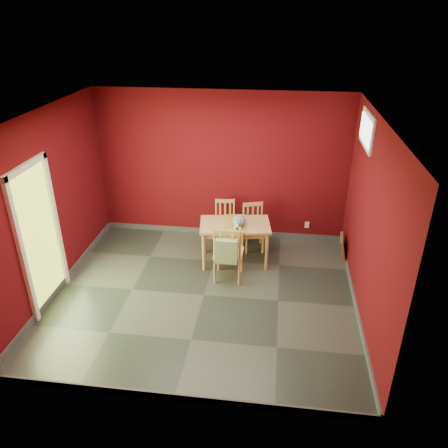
# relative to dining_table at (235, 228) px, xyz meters

# --- Properties ---
(ground) EXTENTS (4.50, 4.50, 0.00)m
(ground) POSITION_rel_dining_table_xyz_m (-0.36, -1.05, -0.63)
(ground) COLOR #2D342D
(ground) RESTS_ON ground
(room_shell) EXTENTS (4.50, 4.50, 4.50)m
(room_shell) POSITION_rel_dining_table_xyz_m (-0.36, -1.05, -0.58)
(room_shell) COLOR #4E080D
(room_shell) RESTS_ON ground
(doorway) EXTENTS (0.06, 1.01, 2.13)m
(doorway) POSITION_rel_dining_table_xyz_m (-2.58, -1.45, 0.50)
(doorway) COLOR #B7D838
(doorway) RESTS_ON ground
(window) EXTENTS (0.05, 0.90, 0.50)m
(window) POSITION_rel_dining_table_xyz_m (1.87, -0.05, 1.72)
(window) COLOR white
(window) RESTS_ON room_shell
(outlet_plate) EXTENTS (0.08, 0.02, 0.12)m
(outlet_plate) POSITION_rel_dining_table_xyz_m (1.24, 0.94, -0.33)
(outlet_plate) COLOR silver
(outlet_plate) RESTS_ON room_shell
(dining_table) EXTENTS (1.23, 0.82, 0.72)m
(dining_table) POSITION_rel_dining_table_xyz_m (0.00, 0.00, 0.00)
(dining_table) COLOR tan
(dining_table) RESTS_ON ground
(table_runner) EXTENTS (0.42, 0.73, 0.35)m
(table_runner) POSITION_rel_dining_table_xyz_m (-0.00, -0.12, 0.04)
(table_runner) COLOR olive
(table_runner) RESTS_ON dining_table
(chair_far_left) EXTENTS (0.42, 0.42, 0.82)m
(chair_far_left) POSITION_rel_dining_table_xyz_m (-0.25, 0.63, -0.21)
(chair_far_left) COLOR tan
(chair_far_left) RESTS_ON ground
(chair_far_right) EXTENTS (0.48, 0.48, 0.83)m
(chair_far_right) POSITION_rel_dining_table_xyz_m (0.29, 0.52, -0.20)
(chair_far_right) COLOR tan
(chair_far_right) RESTS_ON ground
(chair_near) EXTENTS (0.45, 0.45, 0.96)m
(chair_near) POSITION_rel_dining_table_xyz_m (-0.04, -0.56, -0.14)
(chair_near) COLOR tan
(chair_near) RESTS_ON ground
(tote_bag) EXTENTS (0.33, 0.19, 0.46)m
(tote_bag) POSITION_rel_dining_table_xyz_m (-0.04, -0.79, 0.02)
(tote_bag) COLOR #87A76B
(tote_bag) RESTS_ON chair_near
(cat) EXTENTS (0.41, 0.48, 0.21)m
(cat) POSITION_rel_dining_table_xyz_m (0.07, -0.04, 0.20)
(cat) COLOR slate
(cat) RESTS_ON table_runner
(picture_frame) EXTENTS (0.19, 0.44, 0.42)m
(picture_frame) POSITION_rel_dining_table_xyz_m (1.83, 0.31, -0.41)
(picture_frame) COLOR brown
(picture_frame) RESTS_ON ground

